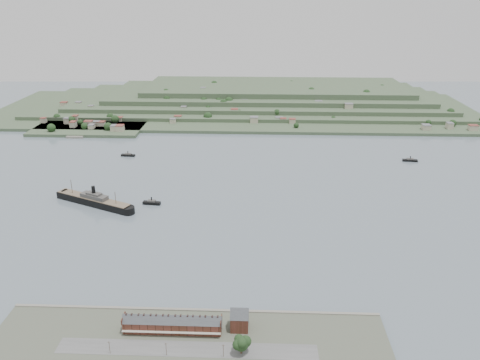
{
  "coord_description": "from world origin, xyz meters",
  "views": [
    {
      "loc": [
        36.45,
        -378.57,
        179.98
      ],
      "look_at": [
        19.93,
        30.0,
        14.29
      ],
      "focal_mm": 35.0,
      "sensor_mm": 36.0,
      "label": 1
    }
  ],
  "objects_px": {
    "steamship": "(92,200)",
    "tugboat": "(152,203)",
    "terrace_row": "(172,324)",
    "gabled_building": "(240,319)",
    "fig_tree": "(242,343)"
  },
  "relations": [
    {
      "from": "gabled_building",
      "to": "tugboat",
      "type": "relative_size",
      "value": 0.86
    },
    {
      "from": "gabled_building",
      "to": "tugboat",
      "type": "xyz_separation_m",
      "value": [
        -86.78,
        167.2,
        -6.42
      ]
    },
    {
      "from": "tugboat",
      "to": "fig_tree",
      "type": "height_order",
      "value": "fig_tree"
    },
    {
      "from": "gabled_building",
      "to": "fig_tree",
      "type": "bearing_deg",
      "value": -84.33
    },
    {
      "from": "steamship",
      "to": "fig_tree",
      "type": "relative_size",
      "value": 7.71
    },
    {
      "from": "steamship",
      "to": "tugboat",
      "type": "relative_size",
      "value": 5.21
    },
    {
      "from": "steamship",
      "to": "terrace_row",
      "type": "bearing_deg",
      "value": -58.52
    },
    {
      "from": "terrace_row",
      "to": "fig_tree",
      "type": "distance_m",
      "value": 42.71
    },
    {
      "from": "terrace_row",
      "to": "gabled_building",
      "type": "relative_size",
      "value": 3.95
    },
    {
      "from": "gabled_building",
      "to": "steamship",
      "type": "distance_m",
      "value": 217.59
    },
    {
      "from": "steamship",
      "to": "gabled_building",
      "type": "bearing_deg",
      "value": -49.5
    },
    {
      "from": "terrace_row",
      "to": "tugboat",
      "type": "relative_size",
      "value": 3.38
    },
    {
      "from": "gabled_building",
      "to": "steamship",
      "type": "height_order",
      "value": "steamship"
    },
    {
      "from": "terrace_row",
      "to": "gabled_building",
      "type": "bearing_deg",
      "value": 6.12
    },
    {
      "from": "steamship",
      "to": "tugboat",
      "type": "distance_m",
      "value": 54.58
    }
  ]
}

